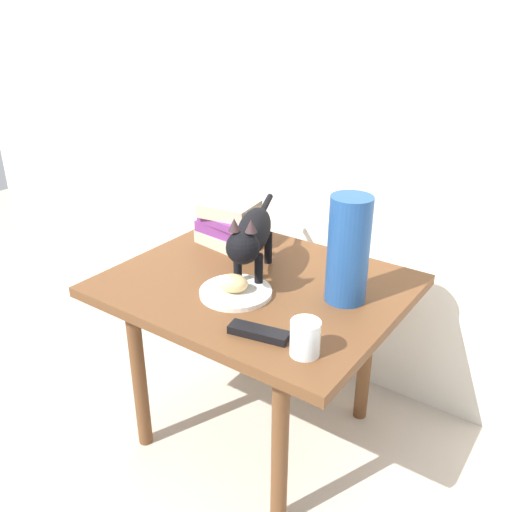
% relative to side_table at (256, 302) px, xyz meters
% --- Properties ---
extents(ground_plane, '(6.00, 6.00, 0.00)m').
position_rel_side_table_xyz_m(ground_plane, '(0.00, 0.00, -0.48)').
color(ground_plane, '#B2A899').
extents(back_panel, '(4.00, 0.04, 2.20)m').
position_rel_side_table_xyz_m(back_panel, '(0.00, 0.46, 0.62)').
color(back_panel, silver).
rests_on(back_panel, ground).
extents(side_table, '(0.82, 0.67, 0.54)m').
position_rel_side_table_xyz_m(side_table, '(0.00, 0.00, 0.00)').
color(side_table, brown).
rests_on(side_table, ground).
extents(plate, '(0.20, 0.20, 0.01)m').
position_rel_side_table_xyz_m(plate, '(0.00, -0.10, 0.07)').
color(plate, silver).
rests_on(plate, side_table).
extents(bread_roll, '(0.10, 0.09, 0.05)m').
position_rel_side_table_xyz_m(bread_roll, '(-0.00, -0.11, 0.11)').
color(bread_roll, '#E0BC7A').
rests_on(bread_roll, plate).
extents(cat, '(0.23, 0.44, 0.23)m').
position_rel_side_table_xyz_m(cat, '(-0.03, 0.02, 0.20)').
color(cat, black).
rests_on(cat, side_table).
extents(book_stack, '(0.20, 0.17, 0.14)m').
position_rel_side_table_xyz_m(book_stack, '(-0.23, 0.17, 0.14)').
color(book_stack, '#BCB299').
rests_on(book_stack, side_table).
extents(green_vase, '(0.11, 0.11, 0.29)m').
position_rel_side_table_xyz_m(green_vase, '(0.26, 0.05, 0.21)').
color(green_vase, navy).
rests_on(green_vase, side_table).
extents(candle_jar, '(0.07, 0.07, 0.08)m').
position_rel_side_table_xyz_m(candle_jar, '(0.30, -0.23, 0.11)').
color(candle_jar, silver).
rests_on(candle_jar, side_table).
extents(tv_remote, '(0.16, 0.07, 0.02)m').
position_rel_side_table_xyz_m(tv_remote, '(0.17, -0.23, 0.08)').
color(tv_remote, black).
rests_on(tv_remote, side_table).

